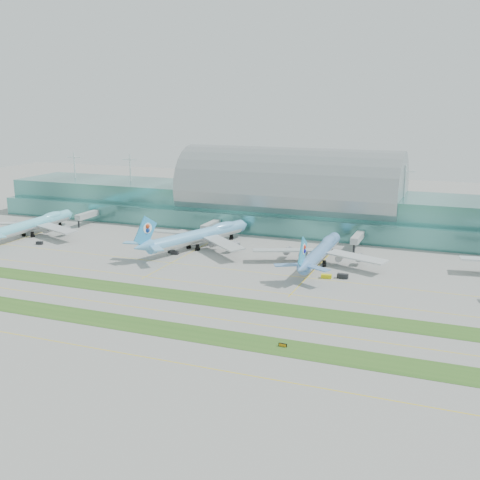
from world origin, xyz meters
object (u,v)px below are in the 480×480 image
at_px(airliner_a, 33,224).
at_px(airliner_c, 321,251).
at_px(terminal, 290,201).
at_px(airliner_b, 199,235).
at_px(taxiway_sign_east, 283,345).

xyz_separation_m(airliner_a, airliner_c, (151.00, 0.56, -0.30)).
bearing_deg(terminal, airliner_b, -113.02).
bearing_deg(terminal, taxiway_sign_east, -73.81).
distance_m(airliner_c, taxiway_sign_east, 90.47).
relative_size(terminal, airliner_a, 4.86).
height_order(terminal, airliner_a, terminal).
height_order(airliner_b, taxiway_sign_east, airliner_b).
xyz_separation_m(airliner_b, taxiway_sign_east, (71.16, -95.84, -5.72)).
relative_size(airliner_a, airliner_b, 0.98).
distance_m(airliner_a, airliner_b, 91.42).
bearing_deg(taxiway_sign_east, airliner_b, 129.24).
distance_m(terminal, airliner_b, 66.30).
height_order(terminal, taxiway_sign_east, terminal).
bearing_deg(airliner_a, airliner_b, 4.33).
bearing_deg(airliner_b, airliner_a, -156.16).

